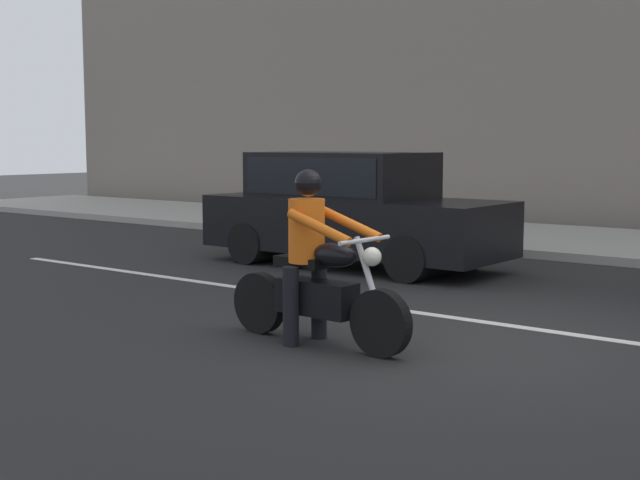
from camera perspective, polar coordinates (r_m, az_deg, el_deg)
ground_plane at (r=8.24m, az=10.37°, el=-6.75°), size 80.00×80.00×0.00m
lane_marking_stripe at (r=8.82m, az=16.28°, el=-6.00°), size 18.00×0.14×0.01m
motorcycle_with_rider_orange_stripe at (r=7.96m, az=-0.31°, el=-2.23°), size 2.09×0.70×1.63m
parked_sedan_black at (r=12.99m, az=1.96°, el=2.14°), size 4.67×1.82×1.72m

